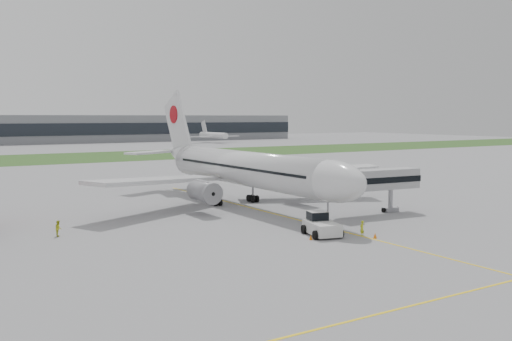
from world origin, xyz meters
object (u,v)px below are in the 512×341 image
airliner (242,167)px  jet_bridge (373,180)px  pushback_tug (321,225)px  ground_crew_near (362,228)px

airliner → jet_bridge: size_ratio=3.99×
jet_bridge → airliner: bearing=130.0°
airliner → pushback_tug: 23.50m
pushback_tug → jet_bridge: (14.39, 6.91, 3.43)m
airliner → ground_crew_near: 26.10m
airliner → ground_crew_near: airliner is taller
jet_bridge → ground_crew_near: 15.11m
airliner → ground_crew_near: size_ratio=30.99×
jet_bridge → ground_crew_near: jet_bridge is taller
airliner → pushback_tug: airliner is taller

